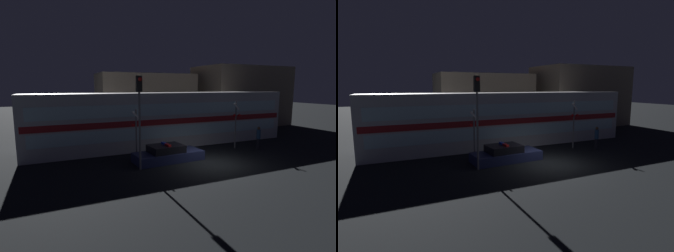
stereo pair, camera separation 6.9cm
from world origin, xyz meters
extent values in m
plane|color=black|center=(0.00, 0.00, 0.00)|extent=(120.00, 120.00, 0.00)
cube|color=#B7BABF|center=(-0.36, 6.17, 2.20)|extent=(21.95, 2.96, 4.40)
cube|color=maroon|center=(-0.36, 4.69, 2.20)|extent=(21.51, 0.03, 0.44)
cube|color=silver|center=(-0.36, 4.69, 1.41)|extent=(20.85, 0.02, 0.88)
cube|color=silver|center=(-0.36, 4.69, 3.17)|extent=(20.85, 0.02, 0.88)
cube|color=navy|center=(-2.29, 1.81, 0.31)|extent=(4.71, 2.09, 0.62)
cube|color=black|center=(-2.47, 1.80, 0.85)|extent=(2.30, 1.74, 0.47)
cube|color=red|center=(-2.46, 1.52, 1.15)|extent=(0.23, 0.56, 0.12)
cube|color=blue|center=(-2.49, 2.07, 1.15)|extent=(0.23, 0.56, 0.12)
cylinder|color=black|center=(5.40, 1.73, 0.43)|extent=(0.26, 0.26, 0.86)
cylinder|color=navy|center=(5.40, 1.73, 1.22)|extent=(0.30, 0.30, 0.72)
sphere|color=brown|center=(5.40, 1.73, 1.69)|extent=(0.23, 0.23, 0.23)
cylinder|color=slate|center=(4.08, 2.91, 1.89)|extent=(0.10, 0.10, 3.78)
sphere|color=red|center=(3.84, 2.79, 2.65)|extent=(0.22, 0.22, 0.22)
sphere|color=red|center=(4.32, 2.79, 2.65)|extent=(0.22, 0.22, 0.22)
cube|color=white|center=(4.08, 2.84, 3.33)|extent=(0.58, 0.03, 0.58)
cylinder|color=slate|center=(-4.16, 2.86, 1.71)|extent=(0.10, 0.10, 3.42)
sphere|color=red|center=(-4.40, 2.74, 2.40)|extent=(0.22, 0.22, 0.22)
sphere|color=red|center=(-3.92, 2.74, 2.40)|extent=(0.22, 0.22, 0.22)
cube|color=white|center=(-4.16, 2.78, 3.01)|extent=(0.58, 0.03, 0.58)
cylinder|color=slate|center=(-4.60, 0.80, 2.30)|extent=(0.12, 0.12, 4.60)
cube|color=black|center=(-4.60, 0.80, 5.05)|extent=(0.30, 0.30, 0.90)
sphere|color=red|center=(-4.60, 0.60, 5.31)|extent=(0.23, 0.23, 0.23)
cube|color=#726656|center=(0.97, 15.14, 3.15)|extent=(10.72, 5.27, 6.31)
cube|color=#726656|center=(13.29, 13.40, 3.66)|extent=(11.10, 6.76, 7.32)
camera|label=1|loc=(-9.36, -13.54, 4.91)|focal=28.00mm
camera|label=2|loc=(-9.29, -13.57, 4.91)|focal=28.00mm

